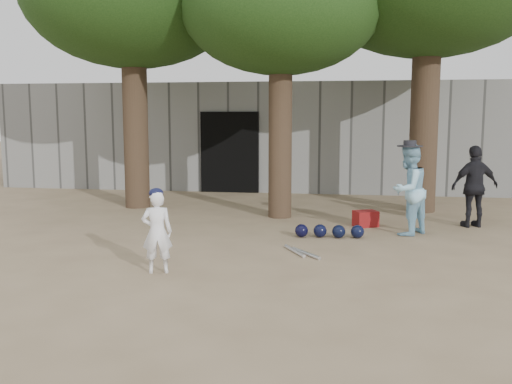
% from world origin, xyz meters
% --- Properties ---
extents(ground, '(70.00, 70.00, 0.00)m').
position_xyz_m(ground, '(0.00, 0.00, 0.00)').
color(ground, '#937C5E').
rests_on(ground, ground).
extents(boy_player, '(0.46, 0.37, 1.11)m').
position_xyz_m(boy_player, '(-0.54, -0.28, 0.56)').
color(boy_player, white).
rests_on(boy_player, ground).
extents(spectator_blue, '(0.96, 0.99, 1.60)m').
position_xyz_m(spectator_blue, '(3.04, 2.78, 0.80)').
color(spectator_blue, '#99D2ED').
rests_on(spectator_blue, ground).
extents(spectator_dark, '(0.98, 0.62, 1.55)m').
position_xyz_m(spectator_dark, '(4.35, 3.70, 0.77)').
color(spectator_dark, black).
rests_on(spectator_dark, ground).
extents(red_bag, '(0.52, 0.47, 0.30)m').
position_xyz_m(red_bag, '(2.33, 3.43, 0.15)').
color(red_bag, maroon).
rests_on(red_bag, ground).
extents(back_building, '(16.00, 5.24, 3.00)m').
position_xyz_m(back_building, '(-0.00, 10.33, 1.50)').
color(back_building, gray).
rests_on(back_building, ground).
extents(helmet_row, '(1.19, 0.30, 0.23)m').
position_xyz_m(helmet_row, '(1.68, 2.30, 0.12)').
color(helmet_row, black).
rests_on(helmet_row, ground).
extents(bat_pile, '(0.62, 0.75, 0.06)m').
position_xyz_m(bat_pile, '(1.28, 1.06, 0.03)').
color(bat_pile, silver).
rests_on(bat_pile, ground).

